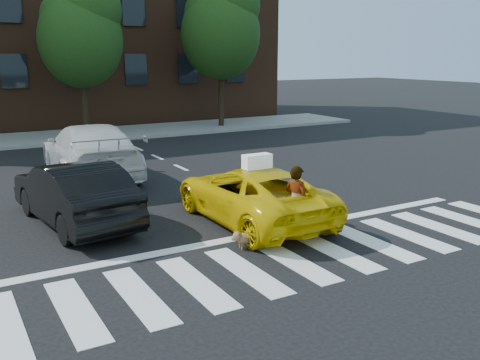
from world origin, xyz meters
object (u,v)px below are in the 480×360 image
object	(u,v)px
tree_mid	(81,29)
tree_right	(221,24)
taxi	(252,194)
dog	(245,238)
woman	(296,202)
black_sedan	(74,193)
white_suv	(91,151)

from	to	relation	value
tree_mid	tree_right	size ratio (longest dim) A/B	0.92
taxi	dog	distance (m)	1.86
taxi	dog	world-z (taller)	taxi
woman	dog	distance (m)	1.39
tree_mid	taxi	xyz separation A→B (m)	(0.09, -14.50, -4.21)
tree_mid	black_sedan	bearing A→B (deg)	-105.47
white_suv	dog	size ratio (longest dim) A/B	9.23
white_suv	taxi	bearing A→B (deg)	111.05
white_suv	dog	distance (m)	7.95
tree_right	dog	xyz separation A→B (m)	(-7.96, -15.96, -5.06)
white_suv	woman	xyz separation A→B (m)	(2.25, -7.80, -0.07)
woman	tree_right	bearing A→B (deg)	-40.83
white_suv	tree_mid	bearing A→B (deg)	-99.97
black_sedan	white_suv	distance (m)	4.82
tree_right	taxi	world-z (taller)	tree_right
black_sedan	woman	size ratio (longest dim) A/B	2.86
tree_right	woman	world-z (taller)	tree_right
taxi	white_suv	xyz separation A→B (m)	(-2.03, 6.39, 0.20)
tree_mid	tree_right	distance (m)	7.01
white_suv	tree_right	bearing A→B (deg)	-134.34
dog	woman	bearing A→B (deg)	9.14
tree_mid	taxi	bearing A→B (deg)	-89.63
woman	dog	size ratio (longest dim) A/B	2.44
tree_right	woman	bearing A→B (deg)	-112.78
taxi	dog	xyz separation A→B (m)	(-1.05, -1.47, -0.43)
white_suv	dog	world-z (taller)	white_suv
tree_mid	dog	size ratio (longest dim) A/B	11.31
tree_mid	tree_right	world-z (taller)	tree_right
tree_right	dog	distance (m)	18.54
tree_mid	black_sedan	size ratio (longest dim) A/B	1.62
tree_mid	dog	bearing A→B (deg)	-93.43
taxi	white_suv	size ratio (longest dim) A/B	0.79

